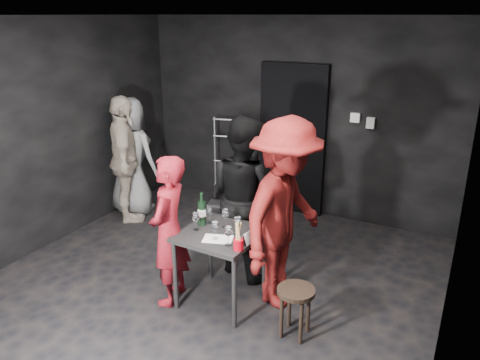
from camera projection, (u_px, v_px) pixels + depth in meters
The scene contains 26 objects.
floor at pixel (201, 292), 4.84m from camera, with size 4.50×5.00×0.02m, color black.
ceiling at pixel (193, 15), 3.93m from camera, with size 4.50×5.00×0.02m, color silver.
wall_back at pixel (295, 118), 6.47m from camera, with size 4.50×0.04×2.70m, color black.
wall_left at pixel (32, 139), 5.37m from camera, with size 0.04×5.00×2.70m, color black.
wall_right at pixel (459, 212), 3.40m from camera, with size 0.04×5.00×2.70m, color black.
doorway at pixel (292, 140), 6.52m from camera, with size 0.95×0.10×2.10m, color black.
wallbox_upper at pixel (355, 117), 6.02m from camera, with size 0.12×0.06×0.12m, color #B7B7B2.
wallbox_lower at pixel (371, 123), 5.95m from camera, with size 0.10×0.06×0.14m, color #B7B7B2.
hand_truck at pixel (225, 189), 7.02m from camera, with size 0.43×0.36×1.30m.
tasting_table at pixel (221, 242), 4.48m from camera, with size 0.72×0.72×0.75m.
stool at pixel (296, 299), 4.07m from camera, with size 0.34×0.34×0.47m.
server_red at pixel (169, 231), 4.47m from camera, with size 0.55×0.36×1.50m, color maroon.
woman_black at pixel (244, 184), 4.94m from camera, with size 0.99×0.54×2.03m, color black.
man_maroon at pixel (286, 192), 4.32m from camera, with size 1.49×0.69×2.31m, color maroon.
bystander_cream at pixel (124, 151), 6.21m from camera, with size 1.16×0.56×1.99m, color #BEAB97.
bystander_grey at pixel (130, 151), 6.49m from camera, with size 0.90×0.49×1.83m, color gray.
tasting_mat at pixel (218, 239), 4.31m from camera, with size 0.27×0.18×0.00m, color white.
wine_glass_a at pixel (196, 221), 4.47m from camera, with size 0.07×0.07×0.19m, color white, non-canonical shape.
wine_glass_b at pixel (209, 215), 4.62m from camera, with size 0.07×0.07×0.18m, color white, non-canonical shape.
wine_glass_c at pixel (225, 217), 4.52m from camera, with size 0.08×0.08×0.21m, color white, non-canonical shape.
wine_glass_d at pixel (215, 230), 4.28m from camera, with size 0.07×0.07×0.19m, color white, non-canonical shape.
wine_glass_e at pixel (228, 235), 4.17m from camera, with size 0.08×0.08×0.20m, color white, non-canonical shape.
wine_glass_f at pixel (237, 226), 4.35m from camera, with size 0.08×0.08×0.20m, color white, non-canonical shape.
wine_bottle at pixel (202, 212), 4.57m from camera, with size 0.08×0.08×0.33m.
breadstick_cup at pixel (238, 237), 4.08m from camera, with size 0.09×0.09×0.28m.
reserved_card at pixel (246, 237), 4.23m from camera, with size 0.09×0.14×0.11m, color white, non-canonical shape.
Camera 1 is at (2.28, -3.51, 2.71)m, focal length 35.00 mm.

